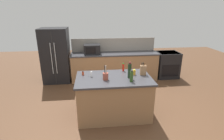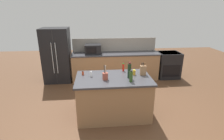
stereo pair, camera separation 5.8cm
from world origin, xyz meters
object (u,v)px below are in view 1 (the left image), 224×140
at_px(refrigerator, 56,56).
at_px(honey_jar, 134,72).
at_px(salt_shaker, 91,74).
at_px(olive_oil_bottle, 131,76).
at_px(knife_block, 143,70).
at_px(hot_sauce_bottle, 123,67).
at_px(range_oven, 167,64).
at_px(spice_jar_paprika, 83,73).
at_px(microwave, 92,49).
at_px(utensil_crock, 106,76).
at_px(wine_bottle, 130,70).

xyz_separation_m(refrigerator, honey_jar, (2.15, -2.14, 0.10)).
bearing_deg(honey_jar, salt_shaker, -179.23).
distance_m(refrigerator, olive_oil_bottle, 3.22).
bearing_deg(knife_block, hot_sauce_bottle, 151.93).
relative_size(range_oven, honey_jar, 7.27).
bearing_deg(spice_jar_paprika, honey_jar, -5.17).
relative_size(refrigerator, spice_jar_paprika, 18.79).
xyz_separation_m(microwave, spice_jar_paprika, (-0.22, -1.98, -0.11)).
bearing_deg(microwave, utensil_crock, -83.20).
bearing_deg(utensil_crock, wine_bottle, 5.18).
distance_m(refrigerator, microwave, 1.22).
distance_m(utensil_crock, olive_oil_bottle, 0.55).
distance_m(microwave, hot_sauce_bottle, 1.96).
xyz_separation_m(refrigerator, utensil_crock, (1.48, -2.35, 0.12)).
height_order(microwave, utensil_crock, utensil_crock).
height_order(wine_bottle, honey_jar, wine_bottle).
height_order(utensil_crock, wine_bottle, wine_bottle).
relative_size(range_oven, microwave, 1.73).
xyz_separation_m(range_oven, spice_jar_paprika, (-2.89, -1.98, 0.52)).
bearing_deg(spice_jar_paprika, range_oven, 34.39).
bearing_deg(hot_sauce_bottle, olive_oil_bottle, -85.12).
bearing_deg(range_oven, wine_bottle, -129.67).
bearing_deg(refrigerator, utensil_crock, -57.87).
distance_m(range_oven, spice_jar_paprika, 3.54).
height_order(knife_block, salt_shaker, knife_block).
bearing_deg(refrigerator, honey_jar, -44.79).
distance_m(refrigerator, utensil_crock, 2.78).
relative_size(utensil_crock, honey_jar, 2.53).
bearing_deg(honey_jar, spice_jar_paprika, 174.83).
xyz_separation_m(range_oven, hot_sauce_bottle, (-1.93, -1.81, 0.57)).
distance_m(refrigerator, hot_sauce_bottle, 2.70).
relative_size(knife_block, honey_jar, 2.29).
distance_m(utensil_crock, honey_jar, 0.71).
bearing_deg(olive_oil_bottle, knife_block, 46.16).
bearing_deg(olive_oil_bottle, salt_shaker, 155.82).
height_order(salt_shaker, hot_sauce_bottle, hot_sauce_bottle).
distance_m(wine_bottle, hot_sauce_bottle, 0.45).
xyz_separation_m(refrigerator, olive_oil_bottle, (2.00, -2.52, 0.16)).
height_order(microwave, hot_sauce_bottle, microwave).
height_order(olive_oil_bottle, hot_sauce_bottle, olive_oil_bottle).
bearing_deg(salt_shaker, honey_jar, 0.77).
relative_size(spice_jar_paprika, hot_sauce_bottle, 0.48).
bearing_deg(knife_block, salt_shaker, -172.74).
height_order(range_oven, hot_sauce_bottle, hot_sauce_bottle).
distance_m(knife_block, spice_jar_paprika, 1.37).
xyz_separation_m(wine_bottle, olive_oil_bottle, (-0.00, -0.21, -0.05)).
xyz_separation_m(knife_block, wine_bottle, (-0.35, -0.15, 0.05)).
height_order(utensil_crock, honey_jar, utensil_crock).
relative_size(knife_block, olive_oil_bottle, 1.16).
bearing_deg(hot_sauce_bottle, wine_bottle, -82.19).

